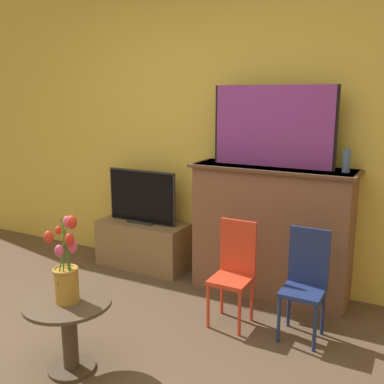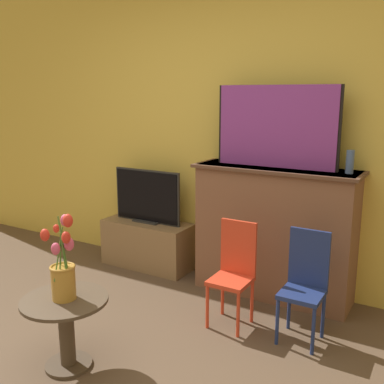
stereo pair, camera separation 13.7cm
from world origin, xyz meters
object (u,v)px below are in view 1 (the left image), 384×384
(chair_blue, at_px, (305,278))
(vase_tulips, at_px, (66,273))
(painting, at_px, (273,126))
(chair_red, at_px, (234,267))
(tv_monitor, at_px, (142,197))

(chair_blue, bearing_deg, vase_tulips, -136.51)
(painting, relative_size, chair_red, 1.31)
(chair_red, bearing_deg, tv_monitor, 154.14)
(painting, distance_m, tv_monitor, 1.42)
(vase_tulips, bearing_deg, painting, 67.02)
(painting, distance_m, chair_blue, 1.19)
(tv_monitor, relative_size, chair_blue, 0.95)
(tv_monitor, distance_m, chair_blue, 1.77)
(vase_tulips, bearing_deg, chair_blue, 43.49)
(tv_monitor, xyz_separation_m, chair_red, (1.18, -0.57, -0.27))
(tv_monitor, height_order, chair_blue, tv_monitor)
(chair_red, bearing_deg, chair_blue, 5.42)
(tv_monitor, bearing_deg, chair_red, -25.86)
(chair_blue, height_order, vase_tulips, vase_tulips)
(chair_red, distance_m, vase_tulips, 1.21)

